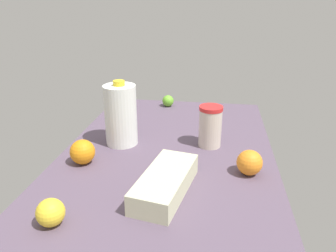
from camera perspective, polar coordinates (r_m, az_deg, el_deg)
name	(u,v)px	position (r cm, az deg, el deg)	size (l,w,h in cm)	color
countertop	(168,155)	(121.14, 0.00, -5.05)	(120.00, 76.00, 3.00)	#58485B
tumbler_cup	(210,126)	(122.67, 7.36, -0.05)	(8.74, 8.74, 15.71)	beige
egg_carton	(165,183)	(95.79, -0.46, -9.82)	(28.63, 11.85, 6.26)	beige
milk_jug	(121,115)	(123.76, -8.23, 1.93)	(12.06, 12.06, 24.71)	white
orange_by_jug	(83,152)	(114.25, -14.67, -4.38)	(8.44, 8.44, 8.44)	orange
lemon_loose	(51,213)	(88.45, -19.78, -13.99)	(7.15, 7.15, 7.15)	yellow
lime_near_front	(168,101)	(167.44, 0.00, 4.41)	(5.76, 5.76, 5.76)	#69B42F
orange_beside_bowl	(250,163)	(107.31, 14.01, -6.20)	(8.17, 8.17, 8.17)	orange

